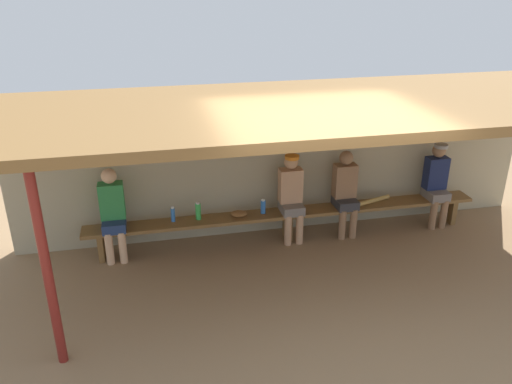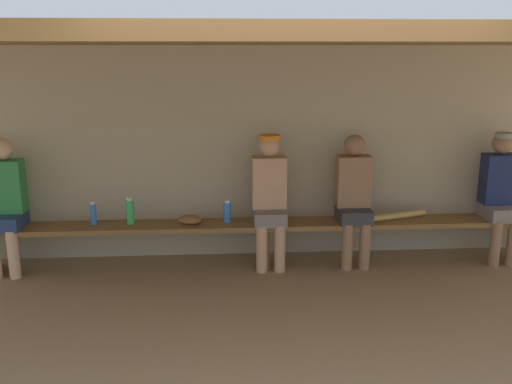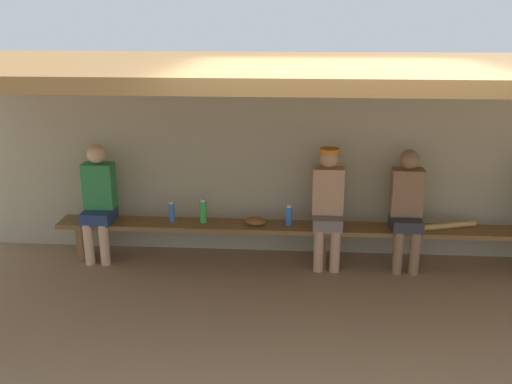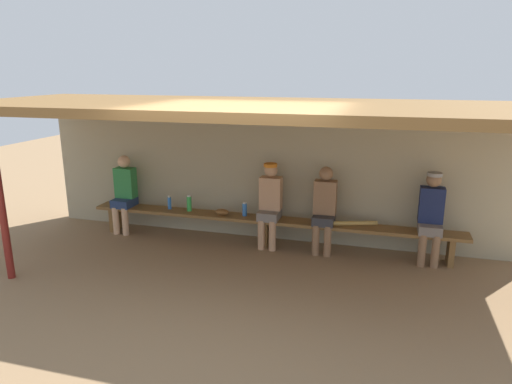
{
  "view_description": "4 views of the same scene",
  "coord_description": "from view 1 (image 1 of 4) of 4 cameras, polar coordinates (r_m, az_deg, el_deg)",
  "views": [
    {
      "loc": [
        -1.98,
        -5.24,
        3.84
      ],
      "look_at": [
        -0.56,
        1.25,
        0.96
      ],
      "focal_mm": 36.4,
      "sensor_mm": 36.0,
      "label": 1
    },
    {
      "loc": [
        -0.44,
        -3.89,
        2.16
      ],
      "look_at": [
        -0.1,
        1.37,
        0.82
      ],
      "focal_mm": 39.58,
      "sensor_mm": 36.0,
      "label": 2
    },
    {
      "loc": [
        -0.33,
        -4.35,
        2.71
      ],
      "look_at": [
        -0.71,
        1.11,
        0.98
      ],
      "focal_mm": 39.43,
      "sensor_mm": 36.0,
      "label": 3
    },
    {
      "loc": [
        1.72,
        -5.19,
        2.74
      ],
      "look_at": [
        -0.07,
        1.17,
        0.98
      ],
      "focal_mm": 32.3,
      "sensor_mm": 36.0,
      "label": 4
    }
  ],
  "objects": [
    {
      "name": "baseball_bat",
      "position": [
        8.25,
        12.21,
        -1.07
      ],
      "size": [
        0.82,
        0.32,
        0.07
      ],
      "primitive_type": "cylinder",
      "rotation": [
        0.0,
        1.57,
        0.31
      ],
      "color": "tan",
      "rests_on": "bench"
    },
    {
      "name": "ground_plane",
      "position": [
        6.79,
        7.01,
        -11.2
      ],
      "size": [
        24.0,
        24.0,
        0.0
      ],
      "primitive_type": "plane",
      "color": "#8C6D4C"
    },
    {
      "name": "bench",
      "position": [
        7.87,
        3.5,
        -2.63
      ],
      "size": [
        6.0,
        0.36,
        0.46
      ],
      "color": "brown",
      "rests_on": "ground"
    },
    {
      "name": "baseball_glove_dark_brown",
      "position": [
        7.66,
        -1.88,
        -2.4
      ],
      "size": [
        0.27,
        0.22,
        0.09
      ],
      "primitive_type": "ellipsoid",
      "rotation": [
        0.0,
        0.0,
        6.07
      ],
      "color": "brown",
      "rests_on": "bench"
    },
    {
      "name": "water_bottle_green",
      "position": [
        7.73,
        0.78,
        -1.6
      ],
      "size": [
        0.07,
        0.07,
        0.23
      ],
      "color": "blue",
      "rests_on": "bench"
    },
    {
      "name": "player_shirtless_tan",
      "position": [
        7.74,
        3.9,
        -0.2
      ],
      "size": [
        0.34,
        0.42,
        1.34
      ],
      "color": "slate",
      "rests_on": "ground"
    },
    {
      "name": "player_in_blue",
      "position": [
        7.49,
        -15.47,
        -2.01
      ],
      "size": [
        0.34,
        0.42,
        1.34
      ],
      "color": "navy",
      "rests_on": "ground"
    },
    {
      "name": "back_wall",
      "position": [
        7.99,
        2.76,
        3.35
      ],
      "size": [
        8.0,
        0.2,
        2.2
      ],
      "primitive_type": "cube",
      "color": "tan",
      "rests_on": "ground"
    },
    {
      "name": "player_rightmost",
      "position": [
        8.01,
        9.8,
        0.22
      ],
      "size": [
        0.34,
        0.42,
        1.34
      ],
      "color": "#333338",
      "rests_on": "ground"
    },
    {
      "name": "water_bottle_clear",
      "position": [
        7.58,
        -9.11,
        -2.45
      ],
      "size": [
        0.06,
        0.06,
        0.23
      ],
      "color": "blue",
      "rests_on": "bench"
    },
    {
      "name": "support_post",
      "position": [
        5.54,
        -21.96,
        -8.13
      ],
      "size": [
        0.1,
        0.1,
        2.2
      ],
      "primitive_type": "cylinder",
      "color": "maroon",
      "rests_on": "ground"
    },
    {
      "name": "dugout_roof",
      "position": [
        6.46,
        5.97,
        9.15
      ],
      "size": [
        8.0,
        2.8,
        0.12
      ],
      "primitive_type": "cube",
      "color": "brown",
      "rests_on": "back_wall"
    },
    {
      "name": "water_bottle_blue",
      "position": [
        7.59,
        -6.37,
        -2.1
      ],
      "size": [
        0.08,
        0.08,
        0.27
      ],
      "color": "green",
      "rests_on": "bench"
    },
    {
      "name": "player_in_white",
      "position": [
        8.67,
        19.23,
        1.17
      ],
      "size": [
        0.34,
        0.42,
        1.34
      ],
      "color": "slate",
      "rests_on": "ground"
    }
  ]
}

